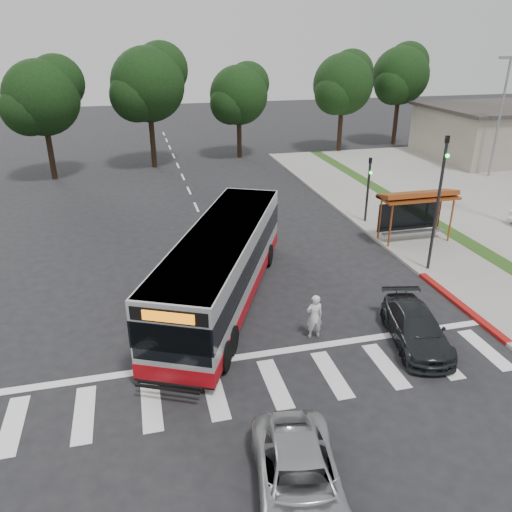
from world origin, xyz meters
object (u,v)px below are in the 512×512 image
object	(u,v)px
transit_bus	(222,267)
pedestrian	(314,316)
dark_sedan	(416,328)
silver_suv_south	(300,481)

from	to	relation	value
transit_bus	pedestrian	world-z (taller)	transit_bus
transit_bus	pedestrian	size ratio (longest dim) A/B	6.99
dark_sedan	silver_suv_south	world-z (taller)	dark_sedan
transit_bus	silver_suv_south	size ratio (longest dim) A/B	2.71
dark_sedan	silver_suv_south	size ratio (longest dim) A/B	0.96
pedestrian	transit_bus	bearing A→B (deg)	-50.86
transit_bus	dark_sedan	xyz separation A→B (m)	(6.30, -4.90, -0.96)
silver_suv_south	transit_bus	bearing A→B (deg)	99.31
pedestrian	dark_sedan	size ratio (longest dim) A/B	0.40
transit_bus	dark_sedan	world-z (taller)	transit_bus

